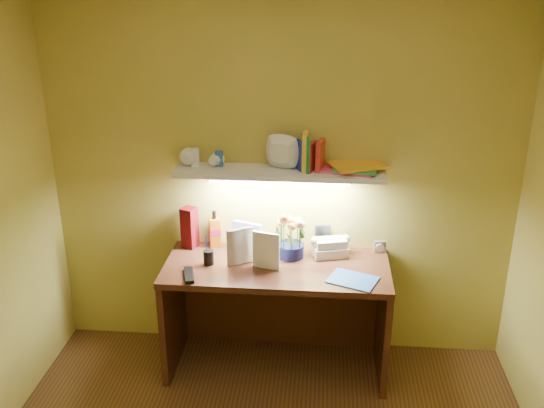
# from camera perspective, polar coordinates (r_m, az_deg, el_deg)

# --- Properties ---
(desk) EXTENTS (1.40, 0.60, 0.75)m
(desk) POSITION_cam_1_polar(r_m,az_deg,el_deg) (3.97, 0.43, -10.60)
(desk) COLOR #35180E
(desk) RESTS_ON ground
(flower_bouquet) EXTENTS (0.22, 0.22, 0.30)m
(flower_bouquet) POSITION_cam_1_polar(r_m,az_deg,el_deg) (3.83, 1.76, -2.90)
(flower_bouquet) COLOR #0A1035
(flower_bouquet) RESTS_ON desk
(telephone) EXTENTS (0.25, 0.21, 0.13)m
(telephone) POSITION_cam_1_polar(r_m,az_deg,el_deg) (3.91, 5.48, -3.90)
(telephone) COLOR beige
(telephone) RESTS_ON desk
(desk_clock) EXTENTS (0.08, 0.05, 0.08)m
(desk_clock) POSITION_cam_1_polar(r_m,az_deg,el_deg) (4.00, 10.11, -3.95)
(desk_clock) COLOR #B3B4B8
(desk_clock) RESTS_ON desk
(whisky_bottle) EXTENTS (0.09, 0.09, 0.25)m
(whisky_bottle) POSITION_cam_1_polar(r_m,az_deg,el_deg) (4.00, -5.43, -2.31)
(whisky_bottle) COLOR #B35906
(whisky_bottle) RESTS_ON desk
(whisky_box) EXTENTS (0.11, 0.11, 0.27)m
(whisky_box) POSITION_cam_1_polar(r_m,az_deg,el_deg) (4.01, -7.77, -2.20)
(whisky_box) COLOR #53080D
(whisky_box) RESTS_ON desk
(pen_cup) EXTENTS (0.08, 0.08, 0.16)m
(pen_cup) POSITION_cam_1_polar(r_m,az_deg,el_deg) (3.79, -6.00, -4.56)
(pen_cup) COLOR black
(pen_cup) RESTS_ON desk
(art_card) EXTENTS (0.19, 0.11, 0.19)m
(art_card) POSITION_cam_1_polar(r_m,az_deg,el_deg) (3.93, -2.40, -3.12)
(art_card) COLOR white
(art_card) RESTS_ON desk
(tv_remote) EXTENTS (0.10, 0.20, 0.02)m
(tv_remote) POSITION_cam_1_polar(r_m,az_deg,el_deg) (3.68, -7.82, -6.62)
(tv_remote) COLOR black
(tv_remote) RESTS_ON desk
(blue_folder) EXTENTS (0.33, 0.29, 0.01)m
(blue_folder) POSITION_cam_1_polar(r_m,az_deg,el_deg) (3.64, 7.61, -7.09)
(blue_folder) COLOR #2E61B3
(blue_folder) RESTS_ON desk
(desk_book_a) EXTENTS (0.17, 0.10, 0.24)m
(desk_book_a) POSITION_cam_1_polar(r_m,az_deg,el_deg) (3.73, -4.28, -4.22)
(desk_book_a) COLOR beige
(desk_book_a) RESTS_ON desk
(desk_book_b) EXTENTS (0.17, 0.07, 0.24)m
(desk_book_b) POSITION_cam_1_polar(r_m,az_deg,el_deg) (3.73, -1.83, -4.18)
(desk_book_b) COLOR white
(desk_book_b) RESTS_ON desk
(wall_shelf) EXTENTS (1.32, 0.36, 0.26)m
(wall_shelf) POSITION_cam_1_polar(r_m,az_deg,el_deg) (3.72, 1.18, 3.52)
(wall_shelf) COLOR white
(wall_shelf) RESTS_ON ground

